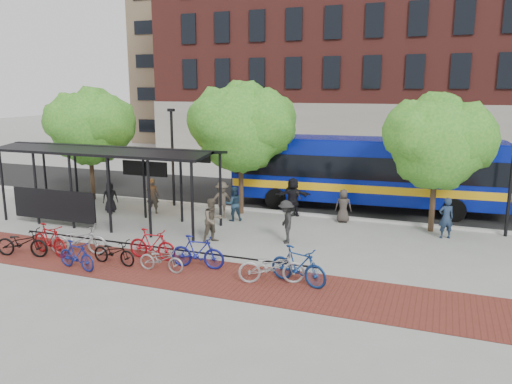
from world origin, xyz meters
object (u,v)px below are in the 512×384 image
(bus_shelter, at_px, (105,159))
(pedestrian_0, at_px, (110,197))
(bike_10, at_px, (272,266))
(tree_a, at_px, (91,124))
(bike_0, at_px, (22,243))
(pedestrian_7, at_px, (446,218))
(bike_6, at_px, (161,259))
(pedestrian_6, at_px, (343,206))
(bike_11, at_px, (298,266))
(bike_3, at_px, (77,255))
(bike_5, at_px, (152,244))
(bike_2, at_px, (78,240))
(pedestrian_3, at_px, (222,200))
(pedestrian_4, at_px, (292,197))
(pedestrian_2, at_px, (234,204))
(pedestrian_9, at_px, (286,222))
(tree_c, at_px, (439,139))
(lamp_post_right, at_px, (512,172))
(bike_7, at_px, (198,252))
(bus, at_px, (364,169))
(pedestrian_8, at_px, (213,220))
(pedestrian_1, at_px, (153,196))
(tree_b, at_px, (243,124))
(lamp_post_left, at_px, (173,154))
(pedestrian_5, at_px, (293,197))
(bike_4, at_px, (114,252))
(bike_1, at_px, (50,240))

(bus_shelter, height_order, pedestrian_0, bus_shelter)
(bike_10, bearing_deg, tree_a, 38.10)
(tree_a, relative_size, pedestrian_0, 4.03)
(bike_0, distance_m, pedestrian_7, 16.79)
(bike_6, relative_size, pedestrian_6, 1.07)
(bike_11, relative_size, pedestrian_6, 1.32)
(bike_3, height_order, bike_5, bike_5)
(bike_2, relative_size, pedestrian_3, 1.21)
(bus_shelter, height_order, pedestrian_4, bus_shelter)
(pedestrian_2, distance_m, pedestrian_9, 4.12)
(tree_c, height_order, lamp_post_right, tree_c)
(bike_6, distance_m, bike_7, 1.26)
(bike_0, height_order, pedestrian_3, pedestrian_3)
(bus, height_order, pedestrian_8, bus)
(tree_a, height_order, pedestrian_0, tree_a)
(bike_10, bearing_deg, lamp_post_right, -62.55)
(pedestrian_2, bearing_deg, pedestrian_8, 63.23)
(bike_11, xyz_separation_m, pedestrian_1, (-9.34, 6.34, 0.27))
(bus, relative_size, bike_6, 8.16)
(bus_shelter, xyz_separation_m, tree_b, (5.23, 3.83, 1.46))
(bus, xyz_separation_m, bike_11, (-0.34, -11.14, -1.47))
(tree_b, distance_m, pedestrian_9, 6.32)
(bike_5, bearing_deg, bike_2, 98.16)
(lamp_post_left, relative_size, pedestrian_5, 2.69)
(bike_7, relative_size, pedestrian_8, 1.07)
(tree_a, relative_size, pedestrian_8, 3.40)
(lamp_post_right, bearing_deg, bike_6, -142.66)
(bike_7, height_order, pedestrian_2, pedestrian_2)
(tree_b, height_order, bike_4, tree_b)
(pedestrian_1, bearing_deg, bike_5, 108.39)
(bike_5, relative_size, bike_7, 0.98)
(pedestrian_0, bearing_deg, lamp_post_left, 3.94)
(bike_7, bearing_deg, bike_2, 86.94)
(bus_shelter, bearing_deg, pedestrian_0, 124.29)
(tree_c, height_order, bus, tree_c)
(bike_3, height_order, pedestrian_5, pedestrian_5)
(bike_2, bearing_deg, pedestrian_9, -78.03)
(bike_5, bearing_deg, bike_10, -98.39)
(tree_c, xyz_separation_m, bike_1, (-13.38, -8.49, -3.45))
(bus_shelter, bearing_deg, bike_4, -51.49)
(bike_7, height_order, pedestrian_0, pedestrian_0)
(lamp_post_left, bearing_deg, bike_1, -91.90)
(pedestrian_4, relative_size, pedestrian_5, 0.97)
(pedestrian_6, bearing_deg, bike_1, 35.70)
(bus, distance_m, pedestrian_0, 13.05)
(pedestrian_3, bearing_deg, bike_6, -113.98)
(bike_7, bearing_deg, bike_5, 77.33)
(tree_a, height_order, bike_7, tree_a)
(bike_1, bearing_deg, pedestrian_4, -22.52)
(lamp_post_left, distance_m, bike_1, 9.01)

